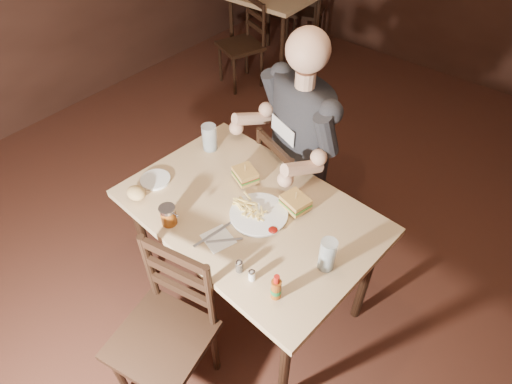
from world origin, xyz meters
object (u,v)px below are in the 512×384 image
Objects in this scene: main_table at (250,220)px; glass_left at (209,137)px; chair_near at (161,340)px; bg_chair_far at (305,11)px; side_plate at (156,180)px; chair_far at (297,189)px; syrup_dispenser at (168,215)px; glass_right at (327,255)px; dinner_plate at (259,215)px; hot_sauce at (276,287)px; diner at (295,122)px; bg_chair_near at (240,46)px; bg_table at (276,1)px.

main_table is 0.55m from glass_left.
chair_near is 1.08× the size of bg_chair_far.
side_plate is (1.20, -3.13, 0.36)m from bg_chair_far.
chair_far is 0.66m from glass_left.
syrup_dispenser is (-0.24, -0.31, 0.13)m from main_table.
chair_near is at bearing -126.87° from glass_right.
dinner_plate is at bearing 100.86° from bg_chair_far.
hot_sauce reaches higher than main_table.
glass_left is 1.49× the size of syrup_dispenser.
diner is at bearing 121.74° from hot_sauce.
side_plate is at bearing -162.64° from main_table.
dinner_plate is (1.77, -1.88, 0.37)m from bg_chair_near.
bg_chair_near is 5.36× the size of side_plate.
main_table is 0.59m from diner.
main_table is 1.57× the size of bg_chair_far.
side_plate is at bearing -165.15° from dinner_plate.
bg_chair_near is at bearing 138.60° from glass_right.
bg_chair_far is 5.40× the size of side_plate.
syrup_dispenser is (1.47, -3.28, 0.41)m from bg_chair_far.
bg_table is at bearing 127.67° from hot_sauce.
bg_chair_near is 2.39m from side_plate.
glass_right is 0.76m from syrup_dispenser.
dinner_plate is (0.04, 0.65, 0.33)m from chair_near.
chair_near is (0.11, -1.22, 0.01)m from chair_far.
bg_table is 3.45m from hot_sauce.
side_plate is (-0.41, -0.67, -0.18)m from diner.
dinner_plate is 1.67× the size of glass_right.
bg_chair_near is 5.36× the size of glass_left.
hot_sauce is at bearing -41.73° from dinner_plate.
hot_sauce is 0.91× the size of side_plate.
side_plate reaches higher than main_table.
bg_chair_far is at bearing -36.60° from chair_far.
side_plate is (-0.91, 0.15, -0.06)m from hot_sauce.
chair_near is 0.57m from syrup_dispenser.
glass_right is (0.96, -0.27, 0.01)m from glass_left.
chair_near is 3.25× the size of dinner_plate.
hot_sauce is (2.11, -2.18, 0.43)m from bg_chair_near.
glass_left reaches higher than chair_far.
main_table and bg_table have the same top height.
bg_table is 3.30m from glass_right.
bg_chair_far is at bearing 104.04° from chair_near.
diner is 0.49m from glass_left.
chair_far is 3.17× the size of dinner_plate.
chair_far reaches higher than main_table.
hot_sauce is (2.11, -2.73, 0.16)m from bg_table.
bg_chair_far is (0.00, 0.55, -0.27)m from bg_table.
side_plate is (-0.28, 0.15, -0.05)m from syrup_dispenser.
dinner_plate is 0.45m from hot_sauce.
hot_sauce is at bearing 138.90° from chair_far.
bg_table is 0.61m from bg_chair_far.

